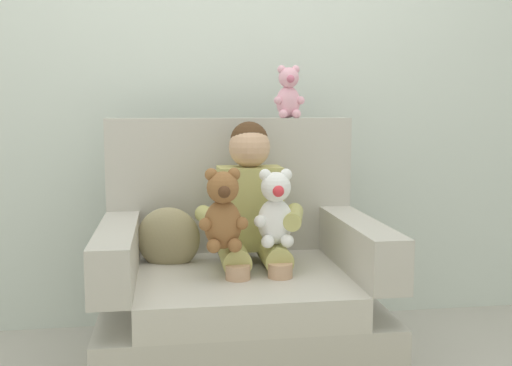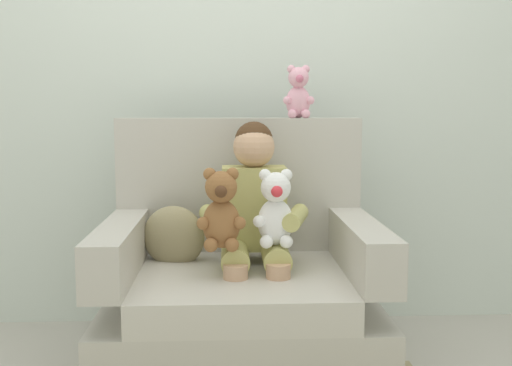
{
  "view_description": "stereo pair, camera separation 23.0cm",
  "coord_description": "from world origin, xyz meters",
  "px_view_note": "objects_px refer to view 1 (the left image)",
  "views": [
    {
      "loc": [
        -0.28,
        -2.31,
        1.07
      ],
      "look_at": [
        0.06,
        -0.05,
        0.79
      ],
      "focal_mm": 42.45,
      "sensor_mm": 36.0,
      "label": 1
    },
    {
      "loc": [
        -0.05,
        -2.33,
        1.07
      ],
      "look_at": [
        0.06,
        -0.05,
        0.79
      ],
      "focal_mm": 42.45,
      "sensor_mm": 36.0,
      "label": 2
    }
  ],
  "objects_px": {
    "plush_white": "(276,210)",
    "plush_pink_on_backrest": "(288,94)",
    "seated_child": "(252,214)",
    "throw_pillow": "(168,238)",
    "plush_brown": "(223,212)",
    "armchair": "(238,294)"
  },
  "relations": [
    {
      "from": "plush_white",
      "to": "plush_pink_on_backrest",
      "type": "distance_m",
      "value": 0.63
    },
    {
      "from": "seated_child",
      "to": "plush_white",
      "type": "xyz_separation_m",
      "value": [
        0.07,
        -0.12,
        0.04
      ]
    },
    {
      "from": "throw_pillow",
      "to": "plush_brown",
      "type": "bearing_deg",
      "value": -52.81
    },
    {
      "from": "armchair",
      "to": "seated_child",
      "type": "xyz_separation_m",
      "value": [
        0.06,
        0.01,
        0.33
      ]
    },
    {
      "from": "plush_white",
      "to": "plush_brown",
      "type": "height_order",
      "value": "plush_brown"
    },
    {
      "from": "armchair",
      "to": "plush_brown",
      "type": "distance_m",
      "value": 0.41
    },
    {
      "from": "armchair",
      "to": "plush_white",
      "type": "distance_m",
      "value": 0.4
    },
    {
      "from": "plush_brown",
      "to": "plush_pink_on_backrest",
      "type": "distance_m",
      "value": 0.73
    },
    {
      "from": "throw_pillow",
      "to": "armchair",
      "type": "bearing_deg",
      "value": -21.62
    },
    {
      "from": "plush_white",
      "to": "throw_pillow",
      "type": "height_order",
      "value": "plush_white"
    },
    {
      "from": "armchair",
      "to": "plush_white",
      "type": "height_order",
      "value": "armchair"
    },
    {
      "from": "armchair",
      "to": "throw_pillow",
      "type": "xyz_separation_m",
      "value": [
        -0.28,
        0.11,
        0.22
      ]
    },
    {
      "from": "plush_white",
      "to": "plush_brown",
      "type": "xyz_separation_m",
      "value": [
        -0.21,
        -0.05,
        0.0
      ]
    },
    {
      "from": "seated_child",
      "to": "plush_pink_on_backrest",
      "type": "bearing_deg",
      "value": 51.84
    },
    {
      "from": "armchair",
      "to": "throw_pillow",
      "type": "relative_size",
      "value": 4.13
    },
    {
      "from": "armchair",
      "to": "plush_brown",
      "type": "xyz_separation_m",
      "value": [
        -0.08,
        -0.16,
        0.37
      ]
    },
    {
      "from": "seated_child",
      "to": "plush_pink_on_backrest",
      "type": "distance_m",
      "value": 0.6
    },
    {
      "from": "seated_child",
      "to": "throw_pillow",
      "type": "distance_m",
      "value": 0.36
    },
    {
      "from": "plush_brown",
      "to": "plush_pink_on_backrest",
      "type": "xyz_separation_m",
      "value": [
        0.34,
        0.46,
        0.45
      ]
    },
    {
      "from": "seated_child",
      "to": "plush_brown",
      "type": "xyz_separation_m",
      "value": [
        -0.13,
        -0.17,
        0.04
      ]
    },
    {
      "from": "plush_brown",
      "to": "armchair",
      "type": "bearing_deg",
      "value": 79.77
    },
    {
      "from": "plush_white",
      "to": "armchair",
      "type": "bearing_deg",
      "value": 120.39
    }
  ]
}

